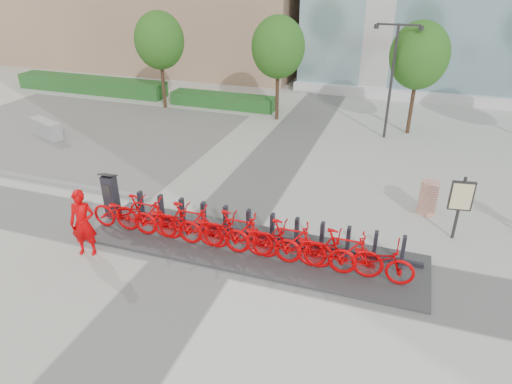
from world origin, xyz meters
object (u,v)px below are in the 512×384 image
(kiosk, at_px, (111,195))
(map_sign, at_px, (461,199))
(bike_0, at_px, (124,213))
(worker_red, at_px, (83,223))
(construction_barrel, at_px, (428,198))
(jersey_barrier, at_px, (46,129))

(kiosk, bearing_deg, map_sign, 9.89)
(bike_0, distance_m, map_sign, 9.74)
(bike_0, bearing_deg, worker_red, 164.16)
(construction_barrel, bearing_deg, worker_red, -148.41)
(bike_0, relative_size, kiosk, 1.43)
(map_sign, bearing_deg, kiosk, -176.23)
(worker_red, bearing_deg, bike_0, 57.06)
(kiosk, relative_size, worker_red, 0.77)
(bike_0, height_order, worker_red, worker_red)
(jersey_barrier, bearing_deg, map_sign, 11.73)
(bike_0, bearing_deg, jersey_barrier, 53.86)
(worker_red, bearing_deg, jersey_barrier, 119.93)
(kiosk, bearing_deg, construction_barrel, 18.12)
(bike_0, distance_m, jersey_barrier, 10.21)
(bike_0, bearing_deg, construction_barrel, -63.99)
(kiosk, bearing_deg, worker_red, -77.99)
(kiosk, relative_size, jersey_barrier, 0.73)
(kiosk, distance_m, worker_red, 2.01)
(construction_barrel, height_order, map_sign, map_sign)
(map_sign, bearing_deg, worker_red, -165.25)
(jersey_barrier, height_order, map_sign, map_sign)
(worker_red, bearing_deg, map_sign, 6.24)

